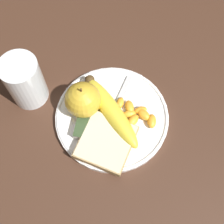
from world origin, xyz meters
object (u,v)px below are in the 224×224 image
at_px(plate, 112,117).
at_px(apple, 83,100).
at_px(bread_slice, 107,142).
at_px(banana, 110,109).
at_px(jam_packet, 85,129).
at_px(fork, 113,115).
at_px(juice_glass, 25,82).

xyz_separation_m(plate, apple, (0.01, 0.06, 0.04)).
xyz_separation_m(apple, bread_slice, (-0.07, -0.06, -0.03)).
distance_m(banana, jam_packet, 0.07).
distance_m(plate, fork, 0.01).
xyz_separation_m(fork, jam_packet, (-0.04, 0.05, 0.01)).
bearing_deg(juice_glass, fork, -96.72).
height_order(plate, banana, banana).
bearing_deg(bread_slice, jam_packet, 68.40).
relative_size(banana, fork, 0.95).
bearing_deg(apple, fork, -95.76).
bearing_deg(banana, bread_slice, -174.31).
height_order(juice_glass, apple, juice_glass).
relative_size(juice_glass, fork, 0.69).
bearing_deg(jam_packet, bread_slice, -111.60).
relative_size(plate, banana, 1.50).
bearing_deg(fork, banana, -110.84).
bearing_deg(juice_glass, bread_slice, -114.86).
bearing_deg(fork, juice_glass, -84.51).
bearing_deg(bread_slice, banana, 5.69).
distance_m(bread_slice, fork, 0.06).
bearing_deg(bread_slice, apple, 41.42).
bearing_deg(fork, apple, -83.55).
xyz_separation_m(apple, jam_packet, (-0.05, -0.01, -0.03)).
relative_size(bread_slice, jam_packet, 2.77).
xyz_separation_m(juice_glass, jam_packet, (-0.07, -0.14, -0.03)).
xyz_separation_m(juice_glass, apple, (-0.02, -0.12, -0.00)).
height_order(plate, apple, apple).
xyz_separation_m(plate, bread_slice, (-0.06, -0.00, 0.02)).
bearing_deg(banana, plate, -138.25).
bearing_deg(fork, bread_slice, 12.82).
distance_m(apple, jam_packet, 0.06).
bearing_deg(juice_glass, jam_packet, -116.01).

